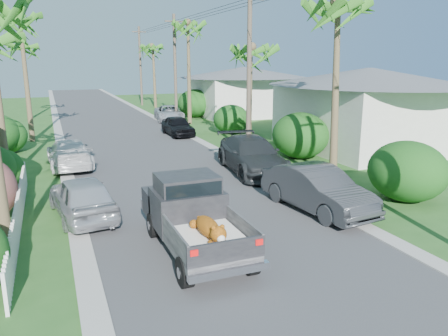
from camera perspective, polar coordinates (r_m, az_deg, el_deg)
name	(u,v)px	position (r m, az deg, el deg)	size (l,w,h in m)	color
ground	(263,267)	(11.68, 5.12, -12.79)	(120.00, 120.00, 0.00)	#295720
road	(117,129)	(35.00, -13.75, 4.92)	(8.00, 100.00, 0.02)	#38383A
curb_left	(58,132)	(34.66, -20.81, 4.36)	(0.60, 100.00, 0.06)	#A5A39E
curb_right	(171,126)	(35.84, -6.91, 5.45)	(0.60, 100.00, 0.06)	#A5A39E
pickup_truck	(191,213)	(12.54, -4.39, -5.83)	(1.98, 5.12, 2.06)	black
parked_car_rn	(317,189)	(15.82, 12.05, -2.75)	(1.66, 4.76, 1.57)	#2F3134
parked_car_rm	(252,155)	(20.86, 3.66, 1.67)	(2.31, 5.67, 1.65)	#272A2C
parked_car_rf	(178,126)	(31.31, -6.05, 5.47)	(1.61, 4.01, 1.37)	black
parked_car_rd	(169,114)	(38.98, -7.17, 7.07)	(2.22, 4.80, 1.34)	silver
parked_car_ln	(82,197)	(15.57, -18.06, -3.62)	(1.72, 4.28, 1.46)	silver
parked_car_lf	(69,154)	(23.09, -19.56, 1.76)	(1.96, 4.81, 1.40)	silver
palm_l_c	(19,16)	(31.40, -25.18, 17.55)	(4.40, 4.40, 9.20)	brown
palm_l_d	(22,46)	(43.32, -24.89, 14.26)	(4.40, 4.40, 7.70)	brown
palm_r_a	(341,3)	(19.01, 15.04, 20.07)	(4.40, 4.40, 8.70)	brown
palm_r_b	(250,48)	(26.82, 3.46, 15.41)	(4.40, 4.40, 7.20)	brown
palm_r_c	(188,23)	(37.06, -4.73, 18.31)	(4.40, 4.40, 9.40)	brown
palm_r_d	(153,46)	(50.57, -9.25, 15.44)	(4.40, 4.40, 8.00)	brown
shrub_r_a	(407,171)	(17.92, 22.83, -0.38)	(2.80, 3.08, 2.30)	#144717
shrub_r_b	(300,135)	(24.20, 9.93, 4.22)	(3.00, 3.30, 2.50)	#144717
shrub_r_c	(231,119)	(32.03, 0.97, 6.40)	(2.60, 2.86, 2.10)	#144717
shrub_r_d	(195,103)	(41.49, -3.80, 8.43)	(3.20, 3.52, 2.60)	#144717
picket_fence	(19,212)	(15.55, -25.22, -5.20)	(0.10, 11.00, 1.00)	white
house_right_near	(367,112)	(27.90, 18.13, 7.02)	(8.00, 9.00, 4.80)	silver
house_right_far	(244,93)	(43.23, 2.58, 9.76)	(9.00, 8.00, 4.60)	silver
utility_pole_b	(249,72)	(24.59, 3.29, 12.40)	(1.60, 0.26, 9.00)	brown
utility_pole_c	(175,68)	(38.70, -6.40, 12.88)	(1.60, 0.26, 9.00)	brown
utility_pole_d	(140,66)	(53.30, -10.86, 12.98)	(1.60, 0.26, 9.00)	brown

